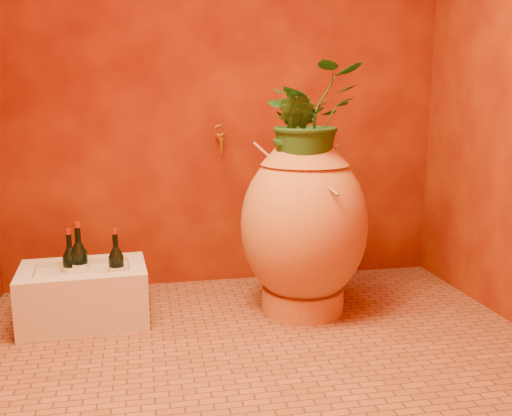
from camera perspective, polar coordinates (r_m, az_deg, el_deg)
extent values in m
plane|color=brown|center=(2.51, 0.60, -14.24)|extent=(2.50, 2.50, 0.00)
cube|color=#560C04|center=(3.25, -3.14, 14.25)|extent=(2.50, 0.02, 2.50)
cylinder|color=#B86E34|center=(2.95, 4.69, -9.03)|extent=(0.51, 0.51, 0.12)
ellipsoid|color=#B86E34|center=(2.84, 4.81, -1.75)|extent=(0.77, 0.77, 0.79)
cone|color=#B86E34|center=(2.78, 4.94, 5.60)|extent=(0.53, 0.53, 0.12)
torus|color=#B86E34|center=(2.77, 4.96, 7.01)|extent=(0.32, 0.32, 0.05)
cylinder|color=olive|center=(2.72, 3.57, 3.15)|extent=(0.31, 0.35, 0.31)
cylinder|color=olive|center=(2.67, 5.22, 3.70)|extent=(0.18, 0.39, 0.18)
cylinder|color=olive|center=(2.74, 7.40, 4.22)|extent=(0.20, 0.32, 0.18)
cube|color=beige|center=(2.90, -16.80, -8.55)|extent=(0.61, 0.43, 0.25)
cube|color=beige|center=(3.01, -16.68, -5.04)|extent=(0.59, 0.11, 0.03)
cube|color=beige|center=(2.70, -17.27, -6.94)|extent=(0.59, 0.11, 0.03)
cube|color=beige|center=(2.89, -22.03, -6.06)|extent=(0.09, 0.25, 0.03)
cube|color=beige|center=(2.84, -11.80, -5.77)|extent=(0.09, 0.25, 0.03)
cylinder|color=black|center=(2.88, -17.18, -6.09)|extent=(0.08, 0.08, 0.19)
cone|color=black|center=(2.85, -17.33, -3.77)|extent=(0.08, 0.08, 0.05)
cylinder|color=black|center=(2.84, -17.40, -2.54)|extent=(0.03, 0.03, 0.07)
cylinder|color=maroon|center=(2.83, -17.46, -1.61)|extent=(0.03, 0.03, 0.03)
cylinder|color=silver|center=(2.88, -17.18, -6.09)|extent=(0.08, 0.08, 0.08)
cylinder|color=black|center=(2.83, -13.74, -6.41)|extent=(0.07, 0.07, 0.17)
cone|color=black|center=(2.80, -13.85, -4.27)|extent=(0.07, 0.07, 0.05)
cylinder|color=black|center=(2.79, -13.90, -3.14)|extent=(0.02, 0.02, 0.07)
cylinder|color=maroon|center=(2.78, -13.94, -2.28)|extent=(0.03, 0.03, 0.02)
cylinder|color=silver|center=(2.83, -13.74, -6.41)|extent=(0.08, 0.08, 0.08)
cylinder|color=black|center=(2.90, -17.99, -6.26)|extent=(0.07, 0.07, 0.17)
cone|color=black|center=(2.87, -18.13, -4.19)|extent=(0.07, 0.07, 0.05)
cylinder|color=black|center=(2.85, -18.20, -3.10)|extent=(0.02, 0.02, 0.07)
cylinder|color=maroon|center=(2.84, -18.25, -2.27)|extent=(0.03, 0.03, 0.02)
cylinder|color=silver|center=(2.90, -17.99, -6.26)|extent=(0.07, 0.07, 0.08)
cylinder|color=#A27E25|center=(3.19, -3.66, 6.92)|extent=(0.02, 0.13, 0.02)
cylinder|color=#A27E25|center=(3.13, -3.49, 6.15)|extent=(0.02, 0.02, 0.07)
torus|color=#A27E25|center=(3.19, -3.67, 7.75)|extent=(0.07, 0.01, 0.07)
cylinder|color=#A27E25|center=(3.19, -3.67, 7.33)|extent=(0.01, 0.01, 0.05)
imported|color=#1D4C1B|center=(2.75, 5.28, 8.94)|extent=(0.55, 0.50, 0.52)
imported|color=#1D4C1B|center=(2.71, 3.83, 7.41)|extent=(0.26, 0.26, 0.37)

